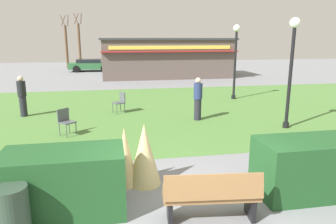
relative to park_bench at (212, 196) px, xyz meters
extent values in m
plane|color=slate|center=(-0.30, 0.03, -0.48)|extent=(80.00, 80.00, 0.00)
cube|color=#4C7A38|center=(-0.30, 9.05, -0.48)|extent=(36.00, 12.00, 0.01)
cube|color=olive|center=(0.01, 0.07, -0.03)|extent=(1.74, 0.66, 0.06)
cube|color=olive|center=(-0.02, -0.15, 0.25)|extent=(1.70, 0.31, 0.44)
cube|color=black|center=(-0.72, 0.15, -0.26)|extent=(0.13, 0.45, 0.45)
cube|color=black|center=(0.73, -0.01, -0.26)|extent=(0.13, 0.45, 0.45)
cube|color=olive|center=(-0.80, 0.15, 0.09)|extent=(0.11, 0.44, 0.06)
cube|color=olive|center=(0.81, -0.02, 0.09)|extent=(0.11, 0.44, 0.06)
cube|color=#1E4C23|center=(-2.56, 0.75, 0.12)|extent=(2.18, 1.10, 1.20)
cube|color=#1E4C23|center=(2.35, 0.62, 0.10)|extent=(2.25, 1.10, 1.17)
cone|color=#D1BC7F|center=(-1.42, 1.70, 0.17)|extent=(0.56, 0.56, 1.31)
cone|color=#D1BC7F|center=(-0.99, 1.67, 0.21)|extent=(0.72, 0.72, 1.38)
cylinder|color=black|center=(4.53, 5.20, -0.38)|extent=(0.22, 0.22, 0.20)
cylinder|color=black|center=(4.53, 5.20, 1.28)|extent=(0.12, 0.12, 3.52)
sphere|color=white|center=(4.53, 5.20, 3.19)|extent=(0.36, 0.36, 0.36)
cylinder|color=black|center=(4.78, 10.81, -0.38)|extent=(0.22, 0.22, 0.20)
cylinder|color=black|center=(4.78, 10.81, 1.28)|extent=(0.12, 0.12, 3.52)
sphere|color=white|center=(4.78, 10.81, 3.19)|extent=(0.36, 0.36, 0.36)
cylinder|color=#2D4233|center=(-3.24, 0.00, -0.01)|extent=(0.52, 0.52, 0.95)
cube|color=#594C47|center=(2.97, 21.00, 1.04)|extent=(10.50, 3.88, 3.04)
cube|color=#333338|center=(2.97, 21.00, 2.64)|extent=(10.80, 4.18, 0.16)
cube|color=maroon|center=(2.97, 18.88, 1.71)|extent=(10.60, 0.36, 0.08)
cube|color=#D8CC4C|center=(2.97, 19.04, 2.01)|extent=(9.45, 0.04, 0.28)
cube|color=#4C5156|center=(-1.38, 8.63, -0.03)|extent=(0.59, 0.59, 0.04)
cube|color=#4C5156|center=(-1.20, 8.71, 0.19)|extent=(0.23, 0.41, 0.44)
cylinder|color=#4C5156|center=(-1.63, 8.71, -0.26)|extent=(0.03, 0.03, 0.45)
cylinder|color=#4C5156|center=(-1.46, 8.37, -0.26)|extent=(0.03, 0.03, 0.45)
cylinder|color=#4C5156|center=(-1.29, 8.88, -0.26)|extent=(0.03, 0.03, 0.45)
cylinder|color=#4C5156|center=(-1.12, 8.54, -0.26)|extent=(0.03, 0.03, 0.45)
cube|color=#4C5156|center=(-3.14, 5.68, -0.03)|extent=(0.62, 0.62, 0.04)
cube|color=#4C5156|center=(-3.28, 5.83, 0.19)|extent=(0.35, 0.33, 0.44)
cylinder|color=#4C5156|center=(-3.15, 5.41, -0.26)|extent=(0.03, 0.03, 0.45)
cylinder|color=#4C5156|center=(-2.87, 5.67, -0.26)|extent=(0.03, 0.03, 0.45)
cylinder|color=#4C5156|center=(-3.41, 5.69, -0.26)|extent=(0.03, 0.03, 0.45)
cylinder|color=#4C5156|center=(-3.13, 5.95, -0.26)|extent=(0.03, 0.03, 0.45)
cylinder|color=#23232D|center=(1.67, 6.86, -0.06)|extent=(0.28, 0.28, 0.85)
cylinder|color=navy|center=(1.67, 6.86, 0.68)|extent=(0.34, 0.34, 0.62)
sphere|color=beige|center=(1.67, 6.86, 1.10)|extent=(0.22, 0.22, 0.22)
cylinder|color=#23232D|center=(-5.27, 8.73, -0.06)|extent=(0.28, 0.28, 0.85)
cylinder|color=black|center=(-5.27, 8.73, 0.68)|extent=(0.34, 0.34, 0.62)
sphere|color=beige|center=(-5.27, 8.73, 1.10)|extent=(0.22, 0.22, 0.22)
cube|color=#2D6638|center=(-3.56, 27.02, 0.07)|extent=(4.24, 1.90, 0.60)
cube|color=black|center=(-3.71, 27.02, 0.50)|extent=(2.35, 1.64, 0.44)
cylinder|color=black|center=(-2.24, 27.90, -0.16)|extent=(0.65, 0.24, 0.64)
cylinder|color=black|center=(-2.28, 26.06, -0.16)|extent=(0.65, 0.24, 0.64)
cylinder|color=black|center=(-4.84, 27.97, -0.16)|extent=(0.65, 0.24, 0.64)
cylinder|color=black|center=(-4.89, 26.13, -0.16)|extent=(0.65, 0.24, 0.64)
cube|color=silver|center=(1.78, 27.02, 0.07)|extent=(4.20, 1.80, 0.60)
cube|color=black|center=(1.63, 27.02, 0.50)|extent=(2.31, 1.58, 0.44)
cylinder|color=black|center=(3.09, 27.94, -0.16)|extent=(0.64, 0.22, 0.64)
cylinder|color=black|center=(3.09, 26.10, -0.16)|extent=(0.64, 0.22, 0.64)
cylinder|color=black|center=(0.48, 27.94, -0.16)|extent=(0.64, 0.22, 0.64)
cylinder|color=black|center=(0.48, 26.10, -0.16)|extent=(0.64, 0.22, 0.64)
cylinder|color=brown|center=(-6.30, 31.26, 1.79)|extent=(0.28, 0.28, 4.54)
cylinder|color=brown|center=(-5.97, 31.36, 4.56)|extent=(0.25, 0.58, 1.12)
cylinder|color=brown|center=(-6.48, 31.56, 4.56)|extent=(0.54, 0.36, 1.12)
cylinder|color=brown|center=(-6.47, 30.95, 4.56)|extent=(0.54, 0.35, 1.12)
cylinder|color=brown|center=(-4.93, 31.25, 1.89)|extent=(0.28, 0.28, 4.73)
cylinder|color=brown|center=(-4.59, 31.36, 4.75)|extent=(0.25, 0.58, 1.12)
cylinder|color=brown|center=(-5.10, 31.55, 4.75)|extent=(0.54, 0.36, 1.12)
cylinder|color=brown|center=(-5.10, 30.95, 4.75)|extent=(0.54, 0.35, 1.12)
camera|label=1|loc=(-1.64, -4.72, 2.68)|focal=33.26mm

